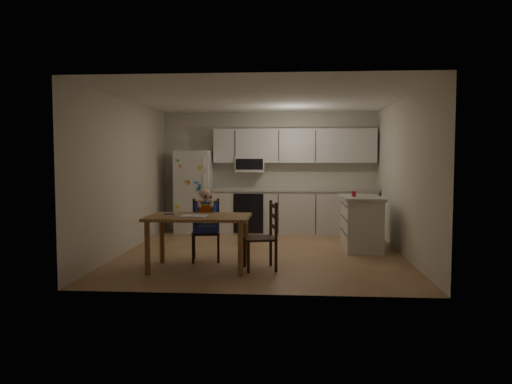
{
  "coord_description": "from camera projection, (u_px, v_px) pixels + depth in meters",
  "views": [
    {
      "loc": [
        0.5,
        -8.07,
        1.56
      ],
      "look_at": [
        -0.05,
        -0.67,
        1.04
      ],
      "focal_mm": 35.0,
      "sensor_mm": 36.0,
      "label": 1
    }
  ],
  "objects": [
    {
      "name": "room",
      "position": [
        264.0,
        176.0,
        8.57
      ],
      "size": [
        4.52,
        5.01,
        2.51
      ],
      "color": "olive",
      "rests_on": "ground"
    },
    {
      "name": "refrigerator",
      "position": [
        194.0,
        192.0,
        10.37
      ],
      "size": [
        0.72,
        0.7,
        1.7
      ],
      "primitive_type": "cube",
      "color": "silver",
      "rests_on": "ground"
    },
    {
      "name": "kitchen_run",
      "position": [
        293.0,
        190.0,
        10.31
      ],
      "size": [
        3.37,
        0.62,
        2.15
      ],
      "color": "silver",
      "rests_on": "ground"
    },
    {
      "name": "kitchen_island",
      "position": [
        361.0,
        222.0,
        8.48
      ],
      "size": [
        0.64,
        1.22,
        0.9
      ],
      "color": "silver",
      "rests_on": "ground"
    },
    {
      "name": "red_cup",
      "position": [
        354.0,
        194.0,
        8.36
      ],
      "size": [
        0.07,
        0.07,
        0.09
      ],
      "primitive_type": "cylinder",
      "color": "#B51D29",
      "rests_on": "kitchen_island"
    },
    {
      "name": "dining_table",
      "position": [
        199.0,
        223.0,
        6.92
      ],
      "size": [
        1.41,
        0.9,
        0.75
      ],
      "color": "brown",
      "rests_on": "ground"
    },
    {
      "name": "napkin",
      "position": [
        194.0,
        216.0,
        6.82
      ],
      "size": [
        0.34,
        0.3,
        0.01
      ],
      "primitive_type": "cube",
      "color": "#BCBCC2",
      "rests_on": "dining_table"
    },
    {
      "name": "toddler_spoon",
      "position": [
        168.0,
        214.0,
        7.05
      ],
      "size": [
        0.12,
        0.06,
        0.02
      ],
      "primitive_type": "cylinder",
      "rotation": [
        0.0,
        1.57,
        0.35
      ],
      "color": "blue",
      "rests_on": "dining_table"
    },
    {
      "name": "chair_booster",
      "position": [
        206.0,
        217.0,
        7.54
      ],
      "size": [
        0.47,
        0.47,
        1.09
      ],
      "rotation": [
        0.0,
        0.0,
        0.15
      ],
      "color": "black",
      "rests_on": "ground"
    },
    {
      "name": "chair_side",
      "position": [
        267.0,
        231.0,
        6.94
      ],
      "size": [
        0.51,
        0.51,
        0.95
      ],
      "rotation": [
        0.0,
        0.0,
        -1.34
      ],
      "color": "black",
      "rests_on": "ground"
    }
  ]
}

